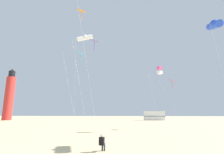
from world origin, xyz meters
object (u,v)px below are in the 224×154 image
kite_tube_white (85,38)px  kite_diamond_violet (93,44)px  kite_tube_blue (214,25)px  lighthouse_distant (9,95)px  kite_flyer_standing (102,142)px  kite_box_rainbow (160,70)px  kite_diamond_orange (82,16)px  kite_diamond_cyan (80,56)px  kite_diamond_scarlet (172,82)px  rv_van_white (154,116)px

kite_tube_white → kite_diamond_violet: size_ratio=1.41×
kite_tube_blue → lighthouse_distant: bearing=140.6°
kite_flyer_standing → kite_box_rainbow: kite_box_rainbow is taller
kite_diamond_orange → kite_diamond_violet: 3.20m
kite_diamond_cyan → kite_tube_blue: size_ratio=0.89×
kite_diamond_orange → kite_box_rainbow: 13.90m
kite_diamond_cyan → lighthouse_distant: 45.55m
kite_tube_white → kite_diamond_scarlet: kite_tube_white is taller
rv_van_white → kite_diamond_cyan: bearing=-114.0°
kite_diamond_cyan → rv_van_white: 39.65m
kite_diamond_violet → lighthouse_distant: lighthouse_distant is taller
kite_box_rainbow → kite_diamond_scarlet: bearing=49.9°
kite_diamond_orange → rv_van_white: (14.23, 40.02, -11.17)m
kite_box_rainbow → kite_diamond_orange: bearing=-137.5°
kite_flyer_standing → kite_tube_blue: (10.40, 3.67, 10.28)m
kite_box_rainbow → kite_diamond_violet: bearing=-136.8°
kite_flyer_standing → kite_diamond_violet: bearing=-57.0°
kite_diamond_orange → kite_diamond_cyan: 5.46m
kite_tube_white → kite_diamond_orange: bearing=-79.6°
kite_tube_blue → lighthouse_distant: size_ratio=0.69×
kite_flyer_standing → kite_diamond_orange: bearing=-41.0°
kite_diamond_scarlet → rv_van_white: size_ratio=1.23×
kite_diamond_orange → kite_diamond_scarlet: size_ratio=1.70×
kite_diamond_orange → kite_tube_white: (-1.49, 8.11, 1.30)m
kite_flyer_standing → kite_tube_blue: kite_tube_blue is taller
kite_diamond_violet → rv_van_white: (13.08, 39.15, -8.32)m
kite_box_rainbow → lighthouse_distant: (-42.57, 28.28, -0.86)m
kite_diamond_scarlet → kite_diamond_orange: bearing=-135.8°
kite_box_rainbow → kite_flyer_standing: bearing=-118.3°
kite_flyer_standing → kite_diamond_cyan: kite_diamond_cyan is taller
kite_diamond_orange → rv_van_white: bearing=70.4°
rv_van_white → kite_box_rainbow: bearing=-98.6°
kite_diamond_cyan → lighthouse_distant: size_ratio=0.61×
kite_tube_blue → kite_diamond_violet: (-12.05, 1.28, -1.19)m
kite_tube_white → lighthouse_distant: 43.18m
kite_diamond_orange → kite_box_rainbow: size_ratio=1.45×
kite_box_rainbow → rv_van_white: kite_box_rainbow is taller
kite_tube_blue → rv_van_white: size_ratio=1.79×
kite_diamond_scarlet → lighthouse_distant: 51.71m
kite_tube_white → lighthouse_distant: (-31.23, 29.20, -6.02)m
kite_tube_white → kite_diamond_scarlet: 15.81m
rv_van_white → kite_diamond_violet: bearing=-109.0°
kite_box_rainbow → kite_diamond_cyan: kite_diamond_cyan is taller
kite_diamond_cyan → kite_diamond_violet: bearing=-56.5°
kite_diamond_cyan → kite_tube_blue: kite_tube_blue is taller
kite_tube_white → kite_box_rainbow: bearing=4.6°
kite_box_rainbow → kite_diamond_cyan: size_ratio=0.90×
kite_tube_white → rv_van_white: bearing=63.8°
kite_diamond_orange → kite_box_rainbow: kite_diamond_orange is taller
kite_box_rainbow → kite_diamond_scarlet: size_ratio=1.17×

